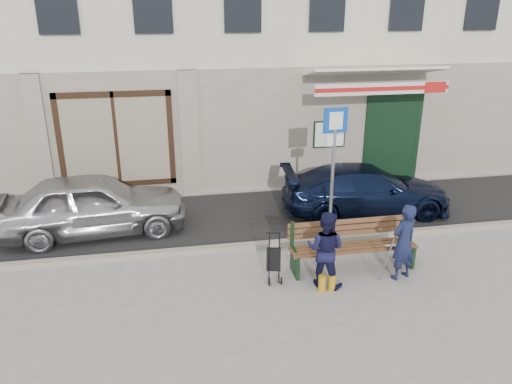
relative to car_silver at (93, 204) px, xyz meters
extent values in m
plane|color=#9E9991|center=(3.63, -2.88, -0.67)|extent=(80.00, 80.00, 0.00)
cube|color=#282828|center=(3.63, 0.22, -0.66)|extent=(60.00, 3.20, 0.01)
cube|color=#9E9384|center=(3.63, -1.38, -0.61)|extent=(60.00, 0.18, 0.12)
cube|color=#9E9384|center=(3.63, 2.08, 0.93)|extent=(20.00, 0.12, 3.20)
cube|color=maroon|center=(0.43, 2.14, 0.88)|extent=(2.50, 0.12, 2.00)
cube|color=black|center=(7.73, 2.00, 0.63)|extent=(1.60, 0.10, 2.60)
cube|color=black|center=(7.73, 2.47, 0.53)|extent=(1.25, 0.90, 2.40)
cube|color=white|center=(5.93, 1.97, 0.78)|extent=(0.80, 0.03, 0.65)
cube|color=white|center=(6.83, 1.75, 2.41)|extent=(3.40, 1.72, 0.42)
cube|color=white|center=(6.83, 0.89, 2.13)|extent=(3.40, 0.05, 0.28)
cube|color=#B61616|center=(6.83, 0.86, 2.13)|extent=(3.40, 0.02, 0.10)
imported|color=#B2B2B7|center=(0.00, 0.00, 0.00)|extent=(4.06, 1.95, 1.34)
imported|color=black|center=(6.23, 0.00, -0.09)|extent=(4.10, 1.97, 1.15)
cylinder|color=gray|center=(5.00, -1.03, 0.67)|extent=(0.07, 0.07, 2.68)
cube|color=#0B3FA5|center=(5.00, -1.03, 1.86)|extent=(0.52, 0.07, 0.52)
cube|color=white|center=(5.00, -1.06, 1.86)|extent=(0.29, 0.04, 0.35)
cube|color=white|center=(5.00, -1.03, 1.44)|extent=(0.35, 0.06, 0.23)
cube|color=brown|center=(4.95, -2.53, -0.22)|extent=(2.40, 0.50, 0.04)
cube|color=brown|center=(4.95, -2.25, 0.07)|extent=(2.40, 0.10, 0.36)
cube|color=#16311B|center=(3.83, -2.53, -0.44)|extent=(0.06, 0.50, 0.45)
cube|color=#16311B|center=(6.07, -2.53, -0.44)|extent=(0.06, 0.50, 0.45)
cube|color=white|center=(5.70, -2.63, -0.19)|extent=(0.34, 0.25, 0.11)
cylinder|color=gray|center=(5.30, -3.20, -0.17)|extent=(0.07, 0.34, 0.96)
cylinder|color=#B88212|center=(4.15, -3.18, -0.52)|extent=(0.13, 0.13, 0.30)
cylinder|color=#B88212|center=(4.33, -3.18, -0.52)|extent=(0.13, 0.13, 0.30)
imported|color=#151B3A|center=(5.70, -3.01, 0.05)|extent=(0.61, 0.50, 1.45)
imported|color=#131435|center=(4.25, -2.97, 0.03)|extent=(0.86, 0.82, 1.40)
cylinder|color=black|center=(3.29, -2.83, -0.61)|extent=(0.06, 0.13, 0.13)
cylinder|color=black|center=(3.51, -2.83, -0.61)|extent=(0.06, 0.13, 0.13)
cube|color=black|center=(3.40, -2.65, -0.26)|extent=(0.30, 0.28, 0.43)
cylinder|color=black|center=(3.40, -2.54, 0.21)|extent=(0.24, 0.08, 0.02)
camera|label=1|loc=(1.64, -10.40, 4.06)|focal=35.00mm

